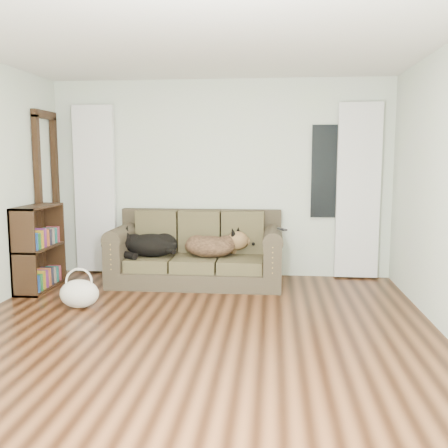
# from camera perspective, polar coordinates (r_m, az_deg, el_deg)

# --- Properties ---
(floor) EXTENTS (5.00, 5.00, 0.00)m
(floor) POSITION_cam_1_polar(r_m,az_deg,el_deg) (4.49, -3.90, -13.02)
(floor) COLOR black
(floor) RESTS_ON ground
(ceiling) EXTENTS (5.00, 5.00, 0.00)m
(ceiling) POSITION_cam_1_polar(r_m,az_deg,el_deg) (4.32, -4.23, 21.23)
(ceiling) COLOR white
(ceiling) RESTS_ON ground
(wall_back) EXTENTS (4.50, 0.04, 2.60)m
(wall_back) POSITION_cam_1_polar(r_m,az_deg,el_deg) (6.69, -0.45, 5.19)
(wall_back) COLOR beige
(wall_back) RESTS_ON ground
(curtain_left) EXTENTS (0.55, 0.08, 2.25)m
(curtain_left) POSITION_cam_1_polar(r_m,az_deg,el_deg) (7.00, -14.52, 3.83)
(curtain_left) COLOR white
(curtain_left) RESTS_ON ground
(curtain_right) EXTENTS (0.55, 0.08, 2.25)m
(curtain_right) POSITION_cam_1_polar(r_m,az_deg,el_deg) (6.67, 15.08, 3.64)
(curtain_right) COLOR white
(curtain_right) RESTS_ON ground
(window_pane) EXTENTS (0.50, 0.03, 1.20)m
(window_pane) POSITION_cam_1_polar(r_m,az_deg,el_deg) (6.66, 12.10, 5.88)
(window_pane) COLOR black
(window_pane) RESTS_ON wall_back
(door_casing) EXTENTS (0.07, 0.60, 2.10)m
(door_casing) POSITION_cam_1_polar(r_m,az_deg,el_deg) (6.86, -19.48, 2.73)
(door_casing) COLOR black
(door_casing) RESTS_ON ground
(sofa) EXTENTS (2.12, 0.92, 0.87)m
(sofa) POSITION_cam_1_polar(r_m,az_deg,el_deg) (6.29, -3.16, -2.76)
(sofa) COLOR #352F21
(sofa) RESTS_ON floor
(dog_black_lab) EXTENTS (0.75, 0.58, 0.29)m
(dog_black_lab) POSITION_cam_1_polar(r_m,az_deg,el_deg) (6.35, -8.71, -2.47)
(dog_black_lab) COLOR black
(dog_black_lab) RESTS_ON sofa
(dog_shepherd) EXTENTS (0.71, 0.53, 0.29)m
(dog_shepherd) POSITION_cam_1_polar(r_m,az_deg,el_deg) (6.24, -1.24, -2.46)
(dog_shepherd) COLOR black
(dog_shepherd) RESTS_ON sofa
(tv_remote) EXTENTS (0.13, 0.19, 0.02)m
(tv_remote) POSITION_cam_1_polar(r_m,az_deg,el_deg) (6.01, 6.66, -0.59)
(tv_remote) COLOR black
(tv_remote) RESTS_ON sofa
(tote_bag) EXTENTS (0.48, 0.41, 0.30)m
(tote_bag) POSITION_cam_1_polar(r_m,az_deg,el_deg) (5.54, -16.21, -7.57)
(tote_bag) COLOR beige
(tote_bag) RESTS_ON floor
(bookshelf) EXTENTS (0.33, 0.82, 1.01)m
(bookshelf) POSITION_cam_1_polar(r_m,az_deg,el_deg) (6.40, -20.39, -2.59)
(bookshelf) COLOR black
(bookshelf) RESTS_ON floor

